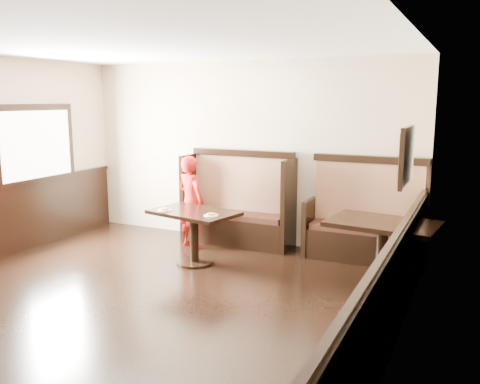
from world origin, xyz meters
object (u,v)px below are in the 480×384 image
Objects in this scene: booth_neighbor at (365,226)px; table_neighbor at (382,239)px; booth_main at (239,210)px; child at (191,202)px; table_main at (194,223)px.

booth_neighbor is 1.28× the size of table_neighbor.
booth_main is 0.78m from child.
child reaches higher than table_main.
booth_neighbor reaches higher than table_main.
booth_main reaches higher than table_main.
booth_neighbor is 2.38m from table_main.
booth_neighbor is at bearing 41.42° from table_main.
table_neighbor is at bearing -173.00° from child.
booth_main is at bearing -117.50° from child.
booth_neighbor is 1.23m from table_neighbor.
table_neighbor is at bearing -69.68° from booth_neighbor.
table_neighbor is (0.42, -1.15, 0.15)m from booth_neighbor.
table_main is 2.49m from table_neighbor.
booth_main is 1.95m from booth_neighbor.
booth_main reaches higher than table_neighbor.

